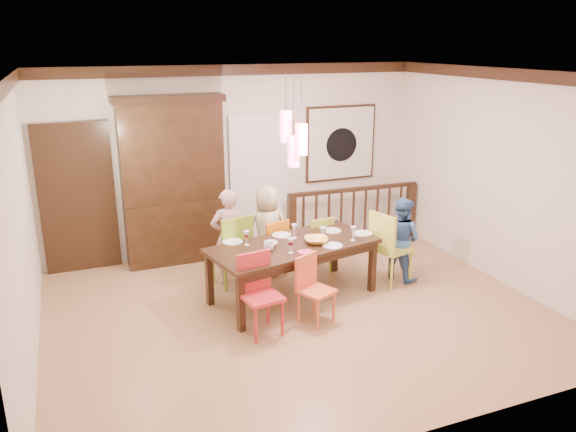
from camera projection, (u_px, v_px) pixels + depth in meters
name	position (u px, v px, depth m)	size (l,w,h in m)	color
floor	(298.00, 311.00, 7.02)	(6.00, 6.00, 0.00)	tan
ceiling	(300.00, 73.00, 6.16)	(6.00, 6.00, 0.00)	white
wall_back	(237.00, 160.00, 8.80)	(6.00, 6.00, 0.00)	silver
wall_left	(19.00, 230.00, 5.52)	(5.00, 5.00, 0.00)	silver
wall_right	(501.00, 178.00, 7.65)	(5.00, 5.00, 0.00)	silver
crown_molding	(299.00, 80.00, 6.18)	(6.00, 5.00, 0.16)	black
panel_door	(78.00, 201.00, 8.03)	(1.04, 0.07, 2.24)	black
white_doorway	(259.00, 183.00, 9.02)	(0.97, 0.05, 2.22)	silver
painting	(341.00, 143.00, 9.36)	(1.25, 0.06, 1.25)	black
pendant_cluster	(293.00, 139.00, 6.78)	(0.27, 0.21, 1.14)	#FF4C70
dining_table	(293.00, 250.00, 7.21)	(2.32, 1.40, 0.75)	black
chair_far_left	(231.00, 244.00, 7.65)	(0.54, 0.54, 1.02)	#82A927
chair_far_mid	(270.00, 243.00, 7.97)	(0.48, 0.48, 0.85)	orange
chair_far_right	(316.00, 240.00, 8.10)	(0.43, 0.43, 0.85)	#9BAB2E
chair_near_left	(262.00, 290.00, 6.35)	(0.48, 0.48, 0.94)	red
chair_near_mid	(317.00, 286.00, 6.63)	(0.49, 0.49, 0.82)	#E65B32
chair_end_right	(392.00, 242.00, 7.70)	(0.58, 0.58, 1.04)	#BFCC3E
china_hutch	(173.00, 181.00, 8.31)	(1.59, 0.46, 2.50)	black
balustrade	(353.00, 215.00, 9.24)	(2.29, 0.14, 0.96)	black
person_far_left	(228.00, 237.00, 7.69)	(0.49, 0.32, 1.34)	#D19FA4
person_far_mid	(267.00, 230.00, 7.99)	(0.64, 0.42, 1.31)	#BAB78C
person_end_right	(401.00, 238.00, 7.84)	(0.58, 0.45, 1.19)	#3A64A3
serving_bowl	(316.00, 240.00, 7.20)	(0.30, 0.30, 0.07)	gold
small_bowl	(271.00, 244.00, 7.10)	(0.18, 0.18, 0.06)	white
cup_left	(269.00, 247.00, 6.93)	(0.13, 0.13, 0.10)	silver
cup_right	(323.00, 230.00, 7.55)	(0.10, 0.10, 0.09)	silver
plate_far_left	(233.00, 242.00, 7.23)	(0.26, 0.26, 0.01)	white
plate_far_mid	(282.00, 235.00, 7.49)	(0.26, 0.26, 0.01)	white
plate_far_right	(332.00, 231.00, 7.66)	(0.26, 0.26, 0.01)	white
plate_near_left	(250.00, 258.00, 6.68)	(0.26, 0.26, 0.01)	white
plate_near_mid	(333.00, 246.00, 7.10)	(0.26, 0.26, 0.01)	white
plate_end_right	(362.00, 233.00, 7.56)	(0.26, 0.26, 0.01)	white
wine_glass_a	(247.00, 238.00, 7.11)	(0.08, 0.08, 0.19)	#590C19
wine_glass_b	(294.00, 231.00, 7.37)	(0.08, 0.08, 0.19)	silver
wine_glass_c	(291.00, 246.00, 6.85)	(0.08, 0.08, 0.19)	#590C19
wine_glass_d	(353.00, 234.00, 7.28)	(0.08, 0.08, 0.19)	silver
napkin	(305.00, 252.00, 6.89)	(0.18, 0.14, 0.01)	#D83359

